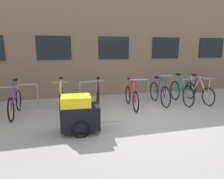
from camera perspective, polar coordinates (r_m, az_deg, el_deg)
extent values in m
plane|color=#9E998E|center=(5.89, 8.78, -8.24)|extent=(42.00, 42.00, 0.00)
cube|color=#7A604C|center=(11.07, -3.08, 13.31)|extent=(28.00, 5.12, 4.63)
cube|color=black|center=(8.25, -16.08, 11.23)|extent=(1.30, 0.04, 0.91)
cube|color=black|center=(8.55, 0.54, 11.67)|extent=(1.30, 0.04, 0.91)
cube|color=black|center=(9.47, 14.97, 11.28)|extent=(1.30, 0.04, 0.91)
cube|color=black|center=(10.85, 26.25, 10.49)|extent=(1.30, 0.04, 0.91)
cylinder|color=gray|center=(7.27, -24.94, -2.03)|extent=(0.05, 0.05, 0.82)
cylinder|color=gray|center=(7.18, -20.25, -1.81)|extent=(0.05, 0.05, 0.82)
cylinder|color=gray|center=(7.14, -22.87, 1.27)|extent=(0.60, 0.05, 0.05)
cylinder|color=gray|center=(7.17, -9.05, -1.24)|extent=(0.05, 0.05, 0.82)
cylinder|color=gray|center=(7.26, -4.35, -0.98)|extent=(0.05, 0.05, 0.82)
cylinder|color=gray|center=(7.13, -6.77, 2.10)|extent=(0.60, 0.05, 0.05)
cylinder|color=gray|center=(7.63, 6.06, -0.39)|extent=(0.05, 0.05, 0.82)
cylinder|color=gray|center=(7.86, 10.14, -0.16)|extent=(0.05, 0.05, 0.82)
cylinder|color=gray|center=(7.66, 8.22, 2.72)|extent=(0.60, 0.05, 0.05)
cylinder|color=gray|center=(8.53, 18.72, 0.34)|extent=(0.05, 0.05, 0.82)
cylinder|color=gray|center=(8.88, 21.95, 0.52)|extent=(0.05, 0.05, 0.82)
cylinder|color=gray|center=(8.64, 20.56, 3.10)|extent=(0.60, 0.05, 0.05)
torus|color=black|center=(7.14, -13.95, -2.12)|extent=(0.08, 0.71, 0.71)
torus|color=black|center=(6.09, -14.30, -4.51)|extent=(0.08, 0.71, 0.71)
cylinder|color=yellow|center=(6.30, -14.33, -1.10)|extent=(0.06, 0.52, 0.73)
cylinder|color=yellow|center=(6.72, -14.18, -0.32)|extent=(0.06, 0.40, 0.73)
cylinder|color=yellow|center=(6.42, -14.42, 2.34)|extent=(0.08, 0.86, 0.04)
cylinder|color=yellow|center=(6.89, -14.02, -2.85)|extent=(0.05, 0.55, 0.07)
cylinder|color=yellow|center=(6.99, -14.11, 0.33)|extent=(0.03, 0.20, 0.67)
cylinder|color=yellow|center=(6.03, -14.45, -1.42)|extent=(0.03, 0.08, 0.66)
cube|color=black|center=(6.84, -14.28, 3.14)|extent=(0.11, 0.21, 0.06)
cylinder|color=gray|center=(5.99, -14.61, 2.00)|extent=(0.44, 0.05, 0.03)
torus|color=black|center=(7.40, 4.54, -1.49)|extent=(0.10, 0.67, 0.67)
torus|color=black|center=(6.44, 6.72, -3.51)|extent=(0.10, 0.67, 0.67)
cylinder|color=red|center=(6.63, 6.12, -0.26)|extent=(0.08, 0.49, 0.75)
cylinder|color=red|center=(7.01, 5.25, 0.01)|extent=(0.07, 0.36, 0.65)
cylinder|color=red|center=(6.73, 5.80, 2.65)|extent=(0.11, 0.79, 0.13)
cylinder|color=red|center=(7.16, 5.02, -2.13)|extent=(0.07, 0.51, 0.07)
cylinder|color=red|center=(7.25, 4.74, 0.59)|extent=(0.04, 0.20, 0.59)
cylinder|color=red|center=(6.39, 6.73, -0.52)|extent=(0.04, 0.08, 0.68)
cube|color=black|center=(7.11, 4.96, 3.00)|extent=(0.12, 0.21, 0.06)
cylinder|color=gray|center=(6.34, 6.74, 2.79)|extent=(0.44, 0.07, 0.03)
torus|color=black|center=(8.29, 17.37, -0.27)|extent=(0.11, 0.75, 0.75)
torus|color=black|center=(7.42, 20.79, -1.85)|extent=(0.11, 0.75, 0.75)
cylinder|color=teal|center=(7.61, 19.90, 0.47)|extent=(0.08, 0.48, 0.63)
cylinder|color=teal|center=(7.93, 18.58, 1.27)|extent=(0.07, 0.36, 0.70)
cylinder|color=teal|center=(7.69, 19.50, 3.21)|extent=(0.11, 0.78, 0.11)
cylinder|color=teal|center=(8.07, 18.14, -0.82)|extent=(0.07, 0.51, 0.08)
cylinder|color=teal|center=(8.15, 17.78, 1.78)|extent=(0.04, 0.20, 0.64)
cylinder|color=teal|center=(7.39, 20.85, 0.30)|extent=(0.04, 0.08, 0.56)
cube|color=black|center=(8.02, 18.22, 4.11)|extent=(0.12, 0.21, 0.06)
cylinder|color=gray|center=(7.36, 20.92, 2.70)|extent=(0.44, 0.07, 0.03)
torus|color=black|center=(7.95, 11.85, -0.52)|extent=(0.08, 0.74, 0.74)
torus|color=black|center=(7.11, 14.89, -2.11)|extent=(0.08, 0.74, 0.74)
cylinder|color=#233893|center=(7.28, 14.10, 0.85)|extent=(0.06, 0.46, 0.77)
cylinder|color=#233893|center=(7.61, 12.90, 0.76)|extent=(0.05, 0.33, 0.61)
cylinder|color=#233893|center=(7.36, 13.72, 3.33)|extent=(0.08, 0.73, 0.19)
cylinder|color=#233893|center=(7.75, 12.54, -1.08)|extent=(0.05, 0.48, 0.08)
cylinder|color=#233893|center=(7.82, 12.19, 1.28)|extent=(0.04, 0.20, 0.55)
cylinder|color=#233893|center=(7.06, 14.95, 0.70)|extent=(0.03, 0.08, 0.70)
cube|color=black|center=(7.69, 12.56, 3.36)|extent=(0.11, 0.21, 0.06)
cylinder|color=gray|center=(7.02, 15.02, 3.78)|extent=(0.44, 0.05, 0.03)
torus|color=black|center=(8.71, 21.21, -0.28)|extent=(0.05, 0.66, 0.66)
torus|color=black|center=(7.87, 25.62, -1.85)|extent=(0.05, 0.66, 0.66)
cylinder|color=#B7B7BC|center=(8.04, 24.48, 0.51)|extent=(0.05, 0.52, 0.66)
cylinder|color=#B7B7BC|center=(8.37, 22.74, 1.21)|extent=(0.04, 0.39, 0.70)
cylinder|color=#B7B7BC|center=(8.13, 23.92, 3.12)|extent=(0.05, 0.85, 0.08)
cylinder|color=#B7B7BC|center=(8.50, 22.21, -0.80)|extent=(0.04, 0.54, 0.07)
cylinder|color=#B7B7BC|center=(8.58, 21.70, 1.68)|extent=(0.03, 0.20, 0.64)
cylinder|color=#B7B7BC|center=(7.83, 25.69, 0.31)|extent=(0.03, 0.08, 0.60)
cube|color=black|center=(8.46, 22.22, 3.90)|extent=(0.10, 0.20, 0.06)
cylinder|color=gray|center=(7.80, 25.79, 2.70)|extent=(0.44, 0.04, 0.03)
torus|color=black|center=(7.30, -3.83, -1.51)|extent=(0.19, 0.69, 0.70)
torus|color=black|center=(6.33, -4.11, -3.59)|extent=(0.19, 0.69, 0.70)
cylinder|color=maroon|center=(6.53, -4.06, -0.48)|extent=(0.14, 0.48, 0.70)
cylinder|color=maroon|center=(6.91, -3.95, 0.10)|extent=(0.11, 0.36, 0.67)
cylinder|color=maroon|center=(6.63, -4.05, 2.60)|extent=(0.21, 0.77, 0.06)
cylinder|color=maroon|center=(7.07, -3.89, -2.17)|extent=(0.14, 0.50, 0.07)
cylinder|color=maroon|center=(7.15, -3.88, 0.70)|extent=(0.07, 0.20, 0.62)
cylinder|color=maroon|center=(6.28, -4.14, -0.74)|extent=(0.04, 0.08, 0.63)
cube|color=black|center=(7.01, -3.94, 3.25)|extent=(0.14, 0.22, 0.06)
cylinder|color=gray|center=(6.24, -4.18, 2.42)|extent=(0.43, 0.12, 0.03)
torus|color=black|center=(7.20, -24.94, -2.83)|extent=(0.05, 0.69, 0.69)
torus|color=black|center=(6.23, -26.67, -5.14)|extent=(0.05, 0.69, 0.69)
cylinder|color=#722D99|center=(6.43, -26.36, -2.10)|extent=(0.04, 0.50, 0.66)
cylinder|color=#722D99|center=(6.80, -25.69, -0.99)|extent=(0.04, 0.37, 0.74)
cylinder|color=#722D99|center=(6.52, -26.34, 1.33)|extent=(0.05, 0.81, 0.12)
cylinder|color=#722D99|center=(6.96, -25.31, -3.54)|extent=(0.03, 0.52, 0.07)
cylinder|color=#722D99|center=(7.05, -25.30, -0.35)|extent=(0.03, 0.20, 0.68)
cylinder|color=#722D99|center=(6.18, -26.87, -2.43)|extent=(0.03, 0.08, 0.60)
cube|color=black|center=(6.90, -25.71, 2.48)|extent=(0.10, 0.20, 0.06)
cylinder|color=gray|center=(6.14, -27.10, 0.59)|extent=(0.44, 0.03, 0.03)
cube|color=black|center=(4.90, -8.98, -7.65)|extent=(0.94, 0.66, 0.56)
cube|color=yellow|center=(4.79, -10.21, -3.17)|extent=(0.71, 0.61, 0.24)
torus|color=black|center=(5.28, -9.04, -8.50)|extent=(0.41, 0.07, 0.41)
torus|color=black|center=(4.67, -8.75, -11.26)|extent=(0.41, 0.07, 0.41)
cylinder|color=gray|center=(5.03, -0.54, -9.03)|extent=(0.55, 0.07, 0.03)
cube|color=brown|center=(10.31, 23.73, 1.20)|extent=(0.70, 0.44, 0.60)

